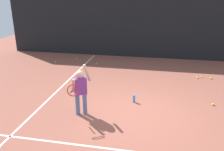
# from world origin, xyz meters

# --- Properties ---
(ground_plane) EXTENTS (20.00, 20.00, 0.00)m
(ground_plane) POSITION_xyz_m (0.00, 0.00, 0.00)
(ground_plane) COLOR brown
(court_line_baseline) EXTENTS (9.00, 0.05, 0.00)m
(court_line_baseline) POSITION_xyz_m (0.00, -1.64, 0.00)
(court_line_baseline) COLOR white
(court_line_baseline) RESTS_ON ground
(court_line_sideline) EXTENTS (0.05, 9.00, 0.00)m
(court_line_sideline) POSITION_xyz_m (-2.58, 1.00, 0.00)
(court_line_sideline) COLOR white
(court_line_sideline) RESTS_ON ground
(back_fence_windscreen) EXTENTS (13.91, 0.08, 3.71)m
(back_fence_windscreen) POSITION_xyz_m (0.00, 5.66, 1.85)
(back_fence_windscreen) COLOR black
(back_fence_windscreen) RESTS_ON ground
(fence_post_0) EXTENTS (0.09, 0.09, 3.86)m
(fence_post_0) POSITION_xyz_m (-6.80, 5.72, 1.93)
(fence_post_0) COLOR slate
(fence_post_0) RESTS_ON ground
(fence_post_1) EXTENTS (0.09, 0.09, 3.86)m
(fence_post_1) POSITION_xyz_m (-3.40, 5.72, 1.93)
(fence_post_1) COLOR slate
(fence_post_1) RESTS_ON ground
(fence_post_2) EXTENTS (0.09, 0.09, 3.86)m
(fence_post_2) POSITION_xyz_m (0.00, 5.72, 1.93)
(fence_post_2) COLOR slate
(fence_post_2) RESTS_ON ground
(tennis_player) EXTENTS (0.50, 0.83, 1.35)m
(tennis_player) POSITION_xyz_m (-1.32, -0.38, 0.73)
(tennis_player) COLOR slate
(tennis_player) RESTS_ON ground
(water_bottle) EXTENTS (0.07, 0.07, 0.22)m
(water_bottle) POSITION_xyz_m (-0.05, 0.60, 0.11)
(water_bottle) COLOR #268CD8
(water_bottle) RESTS_ON ground
(tennis_ball_0) EXTENTS (0.07, 0.07, 0.07)m
(tennis_ball_0) POSITION_xyz_m (2.54, 3.07, 0.03)
(tennis_ball_0) COLOR #CCE033
(tennis_ball_0) RESTS_ON ground
(tennis_ball_1) EXTENTS (0.07, 0.07, 0.07)m
(tennis_ball_1) POSITION_xyz_m (-2.07, 3.99, 0.03)
(tennis_ball_1) COLOR #CCE033
(tennis_ball_1) RESTS_ON ground
(tennis_ball_2) EXTENTS (0.07, 0.07, 0.07)m
(tennis_ball_2) POSITION_xyz_m (-3.20, 4.66, 0.03)
(tennis_ball_2) COLOR #CCE033
(tennis_ball_2) RESTS_ON ground
(tennis_ball_3) EXTENTS (0.07, 0.07, 0.07)m
(tennis_ball_3) POSITION_xyz_m (-3.98, 3.97, 0.03)
(tennis_ball_3) COLOR #CCE033
(tennis_ball_3) RESTS_ON ground
(tennis_ball_4) EXTENTS (0.07, 0.07, 0.07)m
(tennis_ball_4) POSITION_xyz_m (2.18, 0.83, 0.03)
(tennis_ball_4) COLOR #CCE033
(tennis_ball_4) RESTS_ON ground
(tennis_ball_5) EXTENTS (0.07, 0.07, 0.07)m
(tennis_ball_5) POSITION_xyz_m (2.06, 3.03, 0.03)
(tennis_ball_5) COLOR #CCE033
(tennis_ball_5) RESTS_ON ground
(tennis_ball_7) EXTENTS (0.07, 0.07, 0.07)m
(tennis_ball_7) POSITION_xyz_m (2.22, 3.15, 0.03)
(tennis_ball_7) COLOR #CCE033
(tennis_ball_7) RESTS_ON ground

